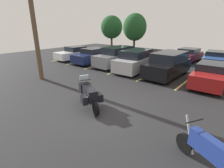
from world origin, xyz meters
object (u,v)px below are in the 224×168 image
(car_silver, at_px, (135,61))
(utility_pole, at_px, (33,18))
(car_far_maroon, at_px, (188,55))
(car_black, at_px, (168,65))
(car_navy, at_px, (93,56))
(car_far_blue, at_px, (216,59))
(car_red, at_px, (211,75))
(motorcycle_second, at_px, (208,152))
(motorcycle_touring, at_px, (89,93))
(car_white, at_px, (75,53))
(car_grey, at_px, (116,57))

(car_silver, height_order, utility_pole, utility_pole)
(car_far_maroon, bearing_deg, car_black, -85.34)
(car_navy, xyz_separation_m, car_far_blue, (10.16, 6.45, -0.06))
(car_black, height_order, car_red, car_black)
(car_far_maroon, xyz_separation_m, utility_pole, (-6.30, -13.35, 3.49))
(motorcycle_second, bearing_deg, utility_pole, 172.51)
(motorcycle_touring, distance_m, car_red, 8.01)
(motorcycle_second, xyz_separation_m, car_silver, (-7.04, 7.68, 0.30))
(car_white, height_order, utility_pole, utility_pole)
(car_grey, xyz_separation_m, car_black, (5.13, -0.12, 0.00))
(car_silver, distance_m, car_red, 5.70)
(car_red, bearing_deg, car_white, 179.19)
(car_grey, bearing_deg, car_navy, -176.43)
(car_navy, bearing_deg, motorcycle_touring, -45.68)
(car_red, relative_size, car_far_maroon, 0.88)
(car_white, xyz_separation_m, car_navy, (2.99, 0.05, 0.05))
(motorcycle_touring, height_order, car_grey, car_grey)
(car_black, distance_m, car_red, 2.98)
(motorcycle_touring, bearing_deg, car_navy, 134.32)
(motorcycle_second, height_order, car_silver, car_silver)
(motorcycle_second, relative_size, car_navy, 0.42)
(car_grey, relative_size, car_black, 0.95)
(motorcycle_second, bearing_deg, car_black, 118.34)
(car_black, distance_m, car_far_maroon, 6.88)
(car_grey, height_order, car_red, car_grey)
(car_grey, xyz_separation_m, car_far_maroon, (4.58, 6.73, -0.24))
(car_silver, bearing_deg, car_far_blue, 53.72)
(car_silver, xyz_separation_m, car_far_blue, (4.91, 6.68, -0.20))
(motorcycle_touring, bearing_deg, car_far_blue, 77.46)
(motorcycle_touring, distance_m, car_far_blue, 14.06)
(car_navy, bearing_deg, car_silver, -2.51)
(car_navy, xyz_separation_m, car_red, (10.95, -0.25, -0.03))
(car_navy, bearing_deg, utility_pole, -80.05)
(car_black, xyz_separation_m, car_red, (2.96, -0.31, -0.19))
(motorcycle_second, relative_size, car_red, 0.45)
(motorcycle_touring, xyz_separation_m, car_far_blue, (3.05, 13.73, 0.03))
(motorcycle_touring, bearing_deg, car_far_maroon, 88.68)
(car_white, relative_size, utility_pole, 0.55)
(car_grey, height_order, car_black, car_black)
(car_grey, xyz_separation_m, car_silver, (2.39, -0.41, -0.02))
(motorcycle_second, xyz_separation_m, car_far_blue, (-2.13, 14.36, 0.10))
(car_white, bearing_deg, motorcycle_second, -27.21)
(car_grey, bearing_deg, car_far_maroon, 55.80)
(car_white, xyz_separation_m, car_grey, (5.85, 0.23, 0.21))
(car_navy, distance_m, car_silver, 5.26)
(car_white, distance_m, car_silver, 8.25)
(car_grey, xyz_separation_m, car_red, (8.09, -0.43, -0.19))
(utility_pole, bearing_deg, car_red, 32.24)
(motorcycle_touring, bearing_deg, car_white, 144.42)
(car_navy, bearing_deg, car_black, 0.44)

